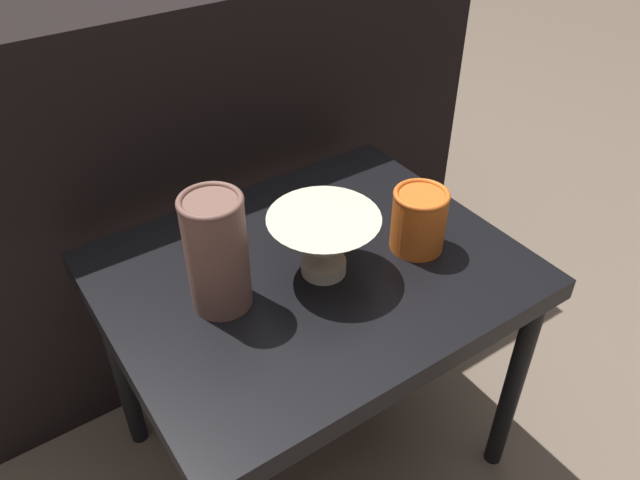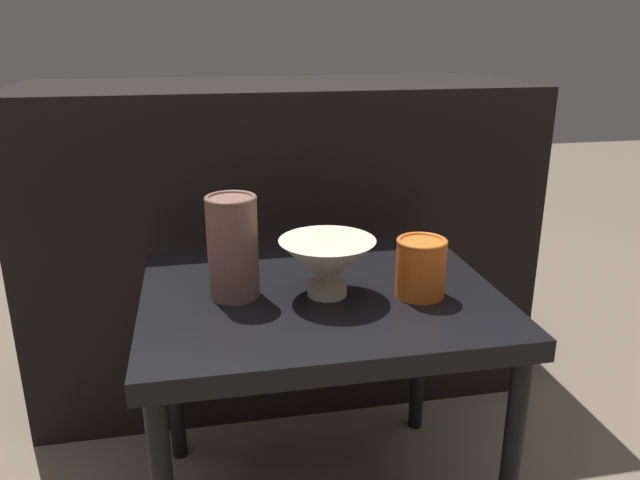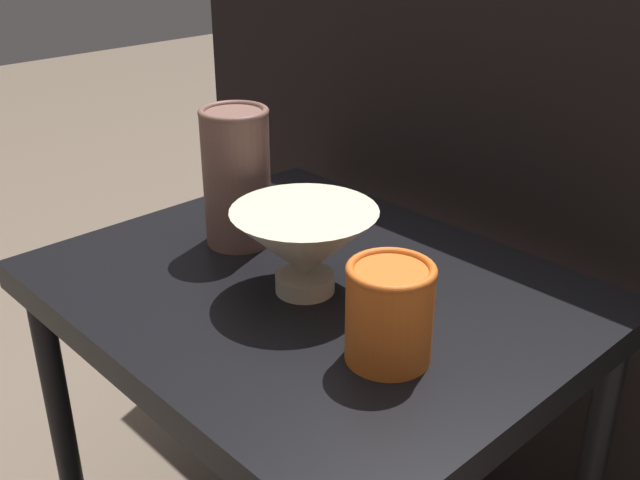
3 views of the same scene
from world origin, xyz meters
TOP-DOWN VIEW (x-y plane):
  - table at (0.00, 0.00)m, footprint 0.68×0.55m
  - couch_backdrop at (0.00, 0.59)m, footprint 1.34×0.50m
  - bowl at (0.01, -0.02)m, footprint 0.18×0.18m
  - vase_textured_left at (-0.16, 0.01)m, footprint 0.10×0.10m
  - vase_colorful_right at (0.18, -0.06)m, footprint 0.10×0.10m

SIDE VIEW (x-z plane):
  - couch_backdrop at x=0.00m, z-range 0.00..0.87m
  - table at x=0.00m, z-range 0.20..0.72m
  - vase_colorful_right at x=0.18m, z-range 0.52..0.64m
  - bowl at x=0.01m, z-range 0.53..0.64m
  - vase_textured_left at x=-0.16m, z-range 0.52..0.72m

